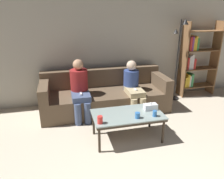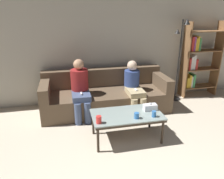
# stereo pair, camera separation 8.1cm
# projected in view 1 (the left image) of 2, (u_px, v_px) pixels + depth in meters

# --- Properties ---
(wall_back) EXTENTS (12.00, 0.06, 2.60)m
(wall_back) POSITION_uv_depth(u_px,v_px,m) (99.00, 45.00, 4.81)
(wall_back) COLOR #B7B2A3
(wall_back) RESTS_ON ground_plane
(couch) EXTENTS (2.62, 0.95, 0.82)m
(couch) POSITION_uv_depth(u_px,v_px,m) (105.00, 96.00, 4.66)
(couch) COLOR brown
(couch) RESTS_ON ground_plane
(coffee_table) EXTENTS (1.14, 0.63, 0.46)m
(coffee_table) POSITION_uv_depth(u_px,v_px,m) (128.00, 116.00, 3.54)
(coffee_table) COLOR #8C9E99
(coffee_table) RESTS_ON ground_plane
(cup_near_left) EXTENTS (0.08, 0.08, 0.12)m
(cup_near_left) POSITION_uv_depth(u_px,v_px,m) (100.00, 120.00, 3.21)
(cup_near_left) COLOR red
(cup_near_left) RESTS_ON coffee_table
(cup_near_right) EXTENTS (0.07, 0.07, 0.10)m
(cup_near_right) POSITION_uv_depth(u_px,v_px,m) (155.00, 113.00, 3.43)
(cup_near_right) COLOR #3372BF
(cup_near_right) RESTS_ON coffee_table
(cup_far_center) EXTENTS (0.08, 0.08, 0.09)m
(cup_far_center) POSITION_uv_depth(u_px,v_px,m) (137.00, 115.00, 3.37)
(cup_far_center) COLOR #3372BF
(cup_far_center) RESTS_ON coffee_table
(tissue_box) EXTENTS (0.22, 0.12, 0.13)m
(tissue_box) POSITION_uv_depth(u_px,v_px,m) (150.00, 107.00, 3.65)
(tissue_box) COLOR white
(tissue_box) RESTS_ON coffee_table
(bookshelf) EXTENTS (0.88, 0.32, 1.79)m
(bookshelf) POSITION_uv_depth(u_px,v_px,m) (195.00, 61.00, 5.26)
(bookshelf) COLOR brown
(bookshelf) RESTS_ON ground_plane
(standing_lamp) EXTENTS (0.31, 0.26, 1.85)m
(standing_lamp) POSITION_uv_depth(u_px,v_px,m) (179.00, 52.00, 4.92)
(standing_lamp) COLOR black
(standing_lamp) RESTS_ON ground_plane
(seated_person_left_end) EXTENTS (0.34, 0.69, 1.15)m
(seated_person_left_end) POSITION_uv_depth(u_px,v_px,m) (80.00, 87.00, 4.24)
(seated_person_left_end) COLOR #47567A
(seated_person_left_end) RESTS_ON ground_plane
(seated_person_mid_left) EXTENTS (0.31, 0.70, 1.06)m
(seated_person_mid_left) POSITION_uv_depth(u_px,v_px,m) (133.00, 86.00, 4.47)
(seated_person_mid_left) COLOR tan
(seated_person_mid_left) RESTS_ON ground_plane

